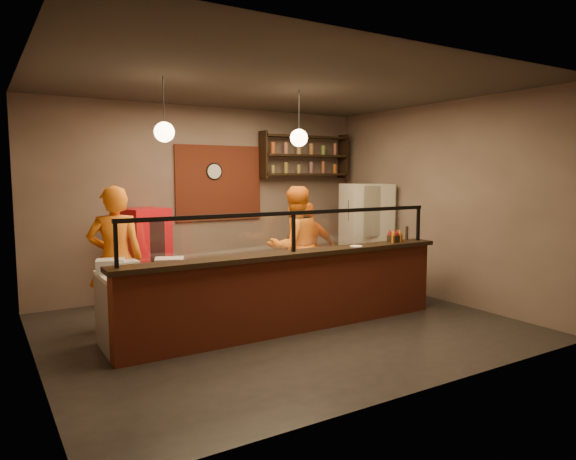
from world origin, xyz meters
TOP-DOWN VIEW (x-y plane):
  - floor at (0.00, 0.00)m, footprint 6.00×6.00m
  - ceiling at (0.00, 0.00)m, footprint 6.00×6.00m
  - wall_back at (0.00, 2.50)m, footprint 6.00×0.00m
  - wall_left at (-3.00, 0.00)m, footprint 0.00×5.00m
  - wall_right at (3.00, 0.00)m, footprint 0.00×5.00m
  - wall_front at (0.00, -2.50)m, footprint 6.00×0.00m
  - brick_patch at (0.20, 2.47)m, footprint 1.60×0.04m
  - service_counter at (0.00, -0.30)m, footprint 4.60×0.25m
  - counter_ledge at (0.00, -0.30)m, footprint 4.70×0.37m
  - worktop_cabinet at (0.00, 0.20)m, footprint 4.60×0.75m
  - worktop at (0.00, 0.20)m, footprint 4.60×0.75m
  - sneeze_guard at (0.00, -0.30)m, footprint 4.50×0.05m
  - wall_shelving at (1.90, 2.32)m, footprint 1.84×0.28m
  - wall_clock at (0.10, 2.46)m, footprint 0.30×0.04m
  - pendant_left at (-1.50, 0.20)m, footprint 0.24×0.24m
  - pendant_right at (0.40, 0.20)m, footprint 0.24×0.24m
  - cook_left at (-1.95, 0.96)m, footprint 0.79×0.62m
  - cook_mid at (0.72, 0.82)m, footprint 0.93×0.73m
  - cook_right at (1.22, 1.18)m, footprint 1.01×0.65m
  - fridge at (2.60, 1.36)m, footprint 0.95×0.92m
  - red_cooler at (-1.23, 2.15)m, footprint 0.81×0.77m
  - pizza_dough at (0.09, 0.13)m, footprint 0.62×0.62m
  - prep_tub_a at (-2.15, 0.32)m, footprint 0.37×0.33m
  - prep_tub_b at (-2.00, 0.23)m, footprint 0.29×0.24m
  - prep_tub_c at (-1.54, 0.01)m, footprint 0.40×0.37m
  - rolling_pin at (-0.78, 0.23)m, footprint 0.32×0.28m
  - condiment_caddy at (1.77, -0.28)m, footprint 0.20×0.17m
  - pepper_mill at (2.07, -0.22)m, footprint 0.06×0.06m
  - small_plate at (0.98, -0.36)m, footprint 0.21×0.21m

SIDE VIEW (x-z plane):
  - floor at x=0.00m, z-range 0.00..0.00m
  - worktop_cabinet at x=0.00m, z-range 0.00..0.85m
  - service_counter at x=0.00m, z-range 0.00..1.00m
  - red_cooler at x=-1.23m, z-range 0.00..1.53m
  - cook_right at x=1.22m, z-range 0.00..1.59m
  - worktop at x=0.00m, z-range 0.85..0.90m
  - pizza_dough at x=0.09m, z-range 0.90..0.91m
  - rolling_pin at x=-0.78m, z-range 0.90..0.96m
  - cook_mid at x=0.72m, z-range 0.00..1.87m
  - fridge at x=2.60m, z-range 0.00..1.88m
  - cook_left at x=-1.95m, z-range 0.00..1.91m
  - prep_tub_b at x=-2.00m, z-range 0.90..1.04m
  - prep_tub_a at x=-2.15m, z-range 0.90..1.06m
  - prep_tub_c at x=-1.54m, z-range 0.90..1.07m
  - counter_ledge at x=0.00m, z-range 1.00..1.06m
  - small_plate at x=0.98m, z-range 1.06..1.07m
  - condiment_caddy at x=1.77m, z-range 1.06..1.16m
  - pepper_mill at x=2.07m, z-range 1.06..1.27m
  - sneeze_guard at x=0.00m, z-range 1.11..1.63m
  - wall_back at x=0.00m, z-range -1.40..4.60m
  - wall_left at x=-3.00m, z-range -0.90..4.10m
  - wall_right at x=3.00m, z-range -0.90..4.10m
  - wall_front at x=0.00m, z-range -1.40..4.60m
  - brick_patch at x=0.20m, z-range 1.25..2.55m
  - wall_clock at x=0.10m, z-range 1.95..2.25m
  - wall_shelving at x=1.90m, z-range 1.98..2.83m
  - pendant_left at x=-1.50m, z-range 2.17..2.94m
  - pendant_right at x=0.40m, z-range 2.17..2.94m
  - ceiling at x=0.00m, z-range 3.20..3.20m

